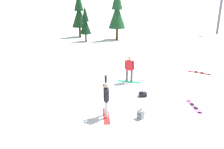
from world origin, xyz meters
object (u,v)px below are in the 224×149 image
Objects in this scene: snowboarder_foreground at (106,98)px; pine_tree_tall at (117,11)px; pine_tree_young at (85,22)px; snowboarder_midground at (129,69)px; backpack_black at (143,94)px; loose_snowboard_near_right at (199,73)px; loose_snowboard_near_left at (194,106)px; pine_tree_leaning at (79,12)px; backpack_grey at (141,114)px.

pine_tree_tall is at bearing 61.94° from snowboarder_foreground.
pine_tree_tall is at bearing -6.74° from pine_tree_young.
snowboarder_midground is 0.27× the size of pine_tree_tall.
pine_tree_tall is at bearing 68.08° from backpack_black.
pine_tree_young is (-3.41, 15.23, 2.28)m from loose_snowboard_near_right.
loose_snowboard_near_right is (8.83, 2.96, -0.90)m from snowboarder_foreground.
loose_snowboard_near_right is 2.87× the size of backpack_black.
snowboarder_foreground is 3.55× the size of backpack_black.
pine_tree_young is at bearing 102.63° from loose_snowboard_near_right.
loose_snowboard_near_left is (1.23, -4.62, -0.90)m from snowboarder_midground.
snowboarder_midground is at bearing -113.63° from pine_tree_tall.
snowboarder_foreground is 4.82m from snowboarder_midground.
backpack_grey is at bearing -101.11° from pine_tree_leaning.
loose_snowboard_near_left and loose_snowboard_near_right have the same top height.
backpack_grey is at bearing -113.05° from snowboarder_midground.
pine_tree_young is at bearing 87.19° from loose_snowboard_near_left.
snowboarder_midground reaches higher than loose_snowboard_near_left.
snowboarder_midground is 4.86m from loose_snowboard_near_left.
snowboarder_midground is 14.85m from pine_tree_young.
pine_tree_leaning is (5.78, 21.63, 2.35)m from snowboarder_foreground.
backpack_grey is 20.54m from pine_tree_tall.
snowboarder_foreground reaches higher than loose_snowboard_near_left.
pine_tree_leaning reaches higher than backpack_black.
pine_tree_tall is (8.08, 18.59, 3.34)m from backpack_grey.
loose_snowboard_near_left is at bearing -92.81° from pine_tree_young.
pine_tree_tall reaches higher than backpack_black.
snowboarder_foreground is at bearing 147.10° from backpack_grey.
snowboarder_foreground is 1.77m from backpack_grey.
snowboarder_foreground is at bearing -106.60° from pine_tree_young.
snowboarder_foreground is at bearing -161.49° from loose_snowboard_near_right.
pine_tree_leaning reaches higher than snowboarder_midground.
loose_snowboard_near_right is 6.29m from backpack_black.
backpack_grey reaches higher than loose_snowboard_near_right.
pine_tree_tall reaches higher than loose_snowboard_near_left.
pine_tree_tall is (6.65, 16.52, 3.43)m from backpack_black.
pine_tree_young reaches higher than snowboarder_midground.
snowboarder_foreground is 19.02m from pine_tree_young.
snowboarder_foreground reaches higher than loose_snowboard_near_right.
backpack_grey is at bearing -102.02° from pine_tree_young.
backpack_black is 17.33m from pine_tree_young.
pine_tree_leaning reaches higher than loose_snowboard_near_left.
snowboarder_foreground is 4.17× the size of backpack_grey.
loose_snowboard_near_left is 0.26× the size of pine_tree_tall.
backpack_grey is 2.52m from backpack_black.
loose_snowboard_near_left is 3.12m from backpack_grey.
snowboarder_midground reaches higher than backpack_grey.
pine_tree_leaning is at bearing 78.89° from backpack_grey.
backpack_black reaches higher than loose_snowboard_near_left.
backpack_grey is at bearing -152.80° from loose_snowboard_near_right.
loose_snowboard_near_right is 0.24× the size of pine_tree_tall.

